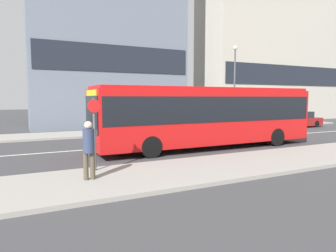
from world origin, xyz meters
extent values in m
plane|color=#3A3A3D|center=(0.00, 0.00, 0.00)|extent=(120.00, 120.00, 0.00)
cube|color=gray|center=(0.00, -6.25, 0.07)|extent=(44.00, 3.50, 0.13)
cube|color=gray|center=(0.00, 6.25, 0.07)|extent=(44.00, 3.50, 0.13)
cube|color=silver|center=(0.00, 0.00, 0.00)|extent=(41.80, 0.16, 0.01)
cube|color=slate|center=(1.04, 12.00, 10.69)|extent=(13.60, 4.99, 21.38)
cube|color=#1E232D|center=(1.04, 9.47, 5.88)|extent=(13.06, 0.08, 2.20)
cube|color=#B7B2A3|center=(21.10, 12.26, 9.37)|extent=(18.53, 5.53, 18.74)
cube|color=#1E232D|center=(21.10, 9.47, 5.15)|extent=(17.79, 0.08, 2.20)
cube|color=red|center=(2.36, -2.11, 1.65)|extent=(11.90, 2.58, 2.68)
cube|color=black|center=(2.36, -2.11, 2.05)|extent=(11.66, 2.61, 1.23)
cube|color=red|center=(2.36, -2.11, 3.06)|extent=(11.72, 2.37, 0.14)
cube|color=black|center=(-3.61, -2.11, 1.89)|extent=(0.05, 2.27, 1.61)
cube|color=yellow|center=(-3.61, -2.11, 2.78)|extent=(0.04, 1.80, 0.32)
cylinder|color=black|center=(-1.32, -3.29, 0.48)|extent=(0.96, 0.28, 0.96)
cylinder|color=black|center=(-1.32, -0.94, 0.48)|extent=(0.96, 0.28, 0.96)
cylinder|color=black|center=(6.05, -3.29, 0.48)|extent=(0.96, 0.28, 0.96)
cylinder|color=black|center=(6.05, -0.94, 0.48)|extent=(0.96, 0.28, 0.96)
cube|color=silver|center=(11.12, 3.51, 0.49)|extent=(3.93, 1.70, 0.68)
cube|color=#21262B|center=(11.00, 3.51, 1.10)|extent=(2.16, 1.50, 0.54)
cylinder|color=black|center=(12.34, 2.75, 0.30)|extent=(0.60, 0.18, 0.60)
cylinder|color=black|center=(12.34, 4.27, 0.30)|extent=(0.60, 0.18, 0.60)
cylinder|color=black|center=(9.90, 2.75, 0.30)|extent=(0.60, 0.18, 0.60)
cylinder|color=black|center=(9.90, 4.27, 0.30)|extent=(0.60, 0.18, 0.60)
cube|color=maroon|center=(15.89, 3.56, 0.49)|extent=(4.17, 1.77, 0.68)
cube|color=#21262B|center=(15.76, 3.56, 1.11)|extent=(2.29, 1.56, 0.57)
cylinder|color=black|center=(17.18, 2.77, 0.30)|extent=(0.60, 0.18, 0.60)
cylinder|color=black|center=(17.18, 4.36, 0.30)|extent=(0.60, 0.18, 0.60)
cylinder|color=black|center=(14.59, 2.77, 0.30)|extent=(0.60, 0.18, 0.60)
cylinder|color=black|center=(14.59, 4.36, 0.30)|extent=(0.60, 0.18, 0.60)
cylinder|color=#4C4233|center=(-4.65, -6.09, 0.54)|extent=(0.15, 0.15, 0.83)
cylinder|color=#4C4233|center=(-4.45, -6.11, 0.54)|extent=(0.15, 0.15, 0.83)
cylinder|color=#2D3856|center=(-4.55, -6.10, 1.32)|extent=(0.34, 0.34, 0.72)
sphere|color=beige|center=(-4.55, -6.10, 1.79)|extent=(0.23, 0.23, 0.23)
cylinder|color=#4C4C51|center=(-4.14, -5.01, 1.37)|extent=(0.09, 0.09, 2.47)
cylinder|color=red|center=(-4.14, -5.07, 2.33)|extent=(0.44, 0.03, 0.44)
cylinder|color=#4C4C51|center=(10.26, 5.60, 3.44)|extent=(0.14, 0.14, 6.61)
sphere|color=silver|center=(10.26, 5.60, 6.85)|extent=(0.36, 0.36, 0.36)
camera|label=1|loc=(-6.35, -15.14, 2.60)|focal=32.00mm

